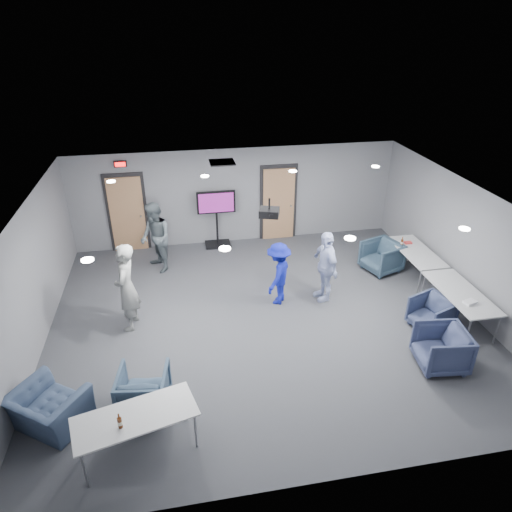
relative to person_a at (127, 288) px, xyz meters
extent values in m
plane|color=#34363C|center=(2.80, -0.25, -0.95)|extent=(9.00, 9.00, 0.00)
plane|color=silver|center=(2.80, -0.25, 1.75)|extent=(9.00, 9.00, 0.00)
cube|color=gray|center=(2.80, 3.75, 0.40)|extent=(9.00, 0.02, 2.70)
cube|color=gray|center=(2.80, -4.25, 0.40)|extent=(9.00, 0.02, 2.70)
cube|color=gray|center=(-1.70, -0.25, 0.40)|extent=(0.02, 8.00, 2.70)
cube|color=gray|center=(7.30, -0.25, 0.40)|extent=(0.02, 8.00, 2.70)
cube|color=black|center=(-0.20, 3.72, 0.13)|extent=(1.06, 0.06, 2.24)
cube|color=tan|center=(-0.20, 3.68, 0.10)|extent=(0.90, 0.05, 2.10)
cylinder|color=gray|center=(0.15, 3.63, 0.05)|extent=(0.04, 0.10, 0.04)
cube|color=black|center=(4.00, 3.72, 0.13)|extent=(1.06, 0.06, 2.24)
cube|color=tan|center=(4.00, 3.68, 0.10)|extent=(0.90, 0.05, 2.10)
cylinder|color=gray|center=(4.35, 3.63, 0.05)|extent=(0.04, 0.10, 0.04)
cube|color=black|center=(-0.20, 3.69, 1.50)|extent=(0.32, 0.06, 0.16)
cube|color=#FF0C0C|center=(-0.20, 3.65, 1.50)|extent=(0.26, 0.02, 0.11)
cube|color=black|center=(2.30, 2.55, 1.74)|extent=(0.60, 0.60, 0.03)
cylinder|color=white|center=(-0.20, -2.05, 1.74)|extent=(0.18, 0.18, 0.02)
cylinder|color=white|center=(-0.20, 1.55, 1.74)|extent=(0.18, 0.18, 0.02)
cylinder|color=white|center=(1.80, -2.05, 1.74)|extent=(0.18, 0.18, 0.02)
cylinder|color=white|center=(1.80, 1.55, 1.74)|extent=(0.18, 0.18, 0.02)
cylinder|color=white|center=(3.80, -2.05, 1.74)|extent=(0.18, 0.18, 0.02)
cylinder|color=white|center=(3.80, 1.55, 1.74)|extent=(0.18, 0.18, 0.02)
cylinder|color=white|center=(5.80, -2.05, 1.74)|extent=(0.18, 0.18, 0.02)
cylinder|color=white|center=(5.80, 1.55, 1.74)|extent=(0.18, 0.18, 0.02)
imported|color=gray|center=(0.00, 0.00, 0.00)|extent=(0.56, 0.76, 1.90)
imported|color=slate|center=(0.55, 2.37, -0.04)|extent=(0.98, 1.08, 1.81)
imported|color=silver|center=(4.30, 0.32, -0.11)|extent=(0.56, 1.04, 1.68)
imported|color=#171F99|center=(3.24, 0.35, -0.22)|extent=(0.97, 1.09, 1.47)
imported|color=#334658|center=(6.15, 1.29, -0.56)|extent=(1.09, 1.07, 0.78)
imported|color=#394363|center=(6.15, -1.18, -0.60)|extent=(0.97, 0.95, 0.69)
imported|color=#394162|center=(5.70, -2.31, -0.55)|extent=(0.96, 0.94, 0.79)
imported|color=#3A4E65|center=(0.35, -2.36, -0.58)|extent=(0.90, 0.92, 0.75)
imported|color=#3B4B67|center=(-1.10, -2.48, -0.61)|extent=(1.39, 1.36, 0.69)
cube|color=silver|center=(6.80, 0.82, -0.23)|extent=(0.75, 1.80, 0.03)
cylinder|color=gray|center=(6.51, 1.64, -0.60)|extent=(0.04, 0.04, 0.70)
cylinder|color=gray|center=(6.51, 0.00, -0.60)|extent=(0.04, 0.04, 0.70)
cylinder|color=gray|center=(7.10, 1.64, -0.60)|extent=(0.04, 0.04, 0.70)
cylinder|color=gray|center=(7.10, 0.00, -0.60)|extent=(0.04, 0.04, 0.70)
cube|color=silver|center=(6.80, -1.08, -0.23)|extent=(0.78, 1.88, 0.03)
cylinder|color=gray|center=(6.49, -0.22, -0.60)|extent=(0.04, 0.04, 0.70)
cylinder|color=gray|center=(6.49, -1.94, -0.60)|extent=(0.04, 0.04, 0.70)
cylinder|color=gray|center=(7.12, -0.22, -0.60)|extent=(0.04, 0.04, 0.70)
cylinder|color=gray|center=(7.12, -1.94, -0.60)|extent=(0.04, 0.04, 0.70)
cube|color=silver|center=(0.30, -3.25, -0.23)|extent=(1.87, 1.14, 0.03)
cylinder|color=gray|center=(0.99, -2.78, -0.60)|extent=(0.04, 0.04, 0.70)
cylinder|color=gray|center=(-0.54, -3.17, -0.60)|extent=(0.04, 0.04, 0.70)
cylinder|color=gray|center=(1.13, -3.33, -0.60)|extent=(0.04, 0.04, 0.70)
cylinder|color=gray|center=(-0.40, -3.72, -0.60)|extent=(0.04, 0.04, 0.70)
cylinder|color=#4F240D|center=(0.11, -3.42, -0.13)|extent=(0.06, 0.06, 0.18)
cylinder|color=#4F240D|center=(0.11, -3.42, 0.00)|extent=(0.02, 0.02, 0.08)
cylinder|color=beige|center=(0.11, -3.42, -0.13)|extent=(0.07, 0.07, 0.06)
cylinder|color=#4F240D|center=(6.57, 1.16, -0.13)|extent=(0.06, 0.06, 0.17)
cylinder|color=#4F240D|center=(6.57, 1.16, -0.01)|extent=(0.02, 0.02, 0.07)
cylinder|color=beige|center=(6.57, 1.16, -0.13)|extent=(0.06, 0.06, 0.06)
cube|color=red|center=(6.80, 1.25, -0.20)|extent=(0.19, 0.13, 0.04)
cube|color=white|center=(6.73, -1.50, -0.19)|extent=(0.28, 0.23, 0.06)
cube|color=black|center=(2.20, 3.50, -0.92)|extent=(0.70, 0.50, 0.06)
cylinder|color=black|center=(2.20, 3.50, -0.29)|extent=(0.06, 0.06, 1.21)
cube|color=black|center=(2.20, 3.50, 0.36)|extent=(1.06, 0.07, 0.62)
cube|color=#6A1765|center=(2.20, 3.45, 0.36)|extent=(0.96, 0.01, 0.54)
cylinder|color=black|center=(2.91, -0.09, 1.63)|extent=(0.04, 0.04, 0.22)
cube|color=black|center=(2.91, -0.09, 1.45)|extent=(0.46, 0.43, 0.15)
cylinder|color=black|center=(2.91, -0.26, 1.45)|extent=(0.08, 0.06, 0.08)
camera|label=1|loc=(1.14, -8.20, 4.86)|focal=32.00mm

